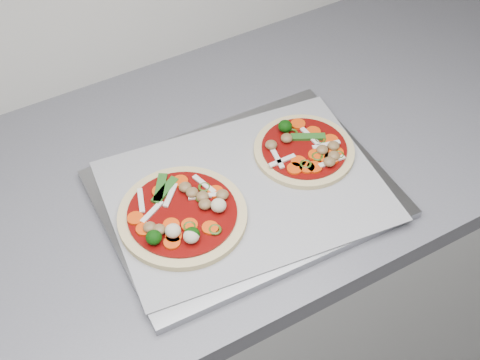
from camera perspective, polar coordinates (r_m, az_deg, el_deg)
baking_tray at (r=1.07m, az=0.43°, el=-1.19°), size 0.46×0.34×0.01m
parchment at (r=1.06m, az=0.43°, el=-0.89°), size 0.46×0.36×0.00m
pizza_left at (r=1.02m, az=-4.91°, el=-3.02°), size 0.20×0.20×0.03m
pizza_right at (r=1.11m, az=5.58°, el=2.62°), size 0.18×0.18×0.03m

